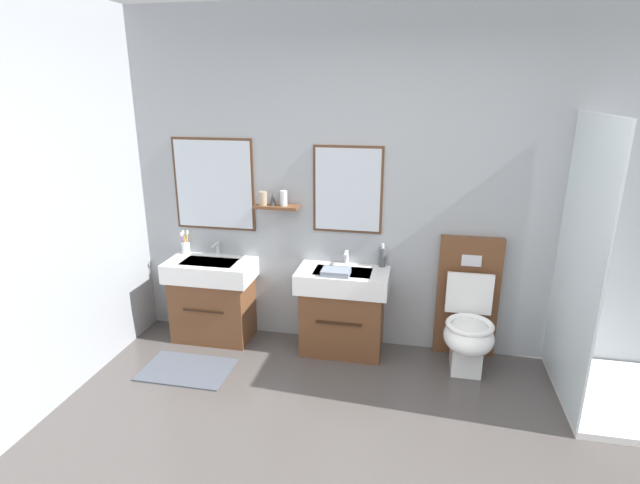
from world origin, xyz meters
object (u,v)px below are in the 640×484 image
object	(u,v)px
soap_dispenser	(382,257)
shower_tray	(615,350)
toothbrush_cup	(186,247)
toilet	(468,320)
folded_hand_towel	(336,272)
vanity_sink_left	(213,297)
vanity_sink_right	(343,309)

from	to	relation	value
soap_dispenser	shower_tray	distance (m)	1.74
toothbrush_cup	soap_dispenser	size ratio (longest dim) A/B	1.08
toilet	folded_hand_towel	distance (m)	1.09
vanity_sink_left	shower_tray	world-z (taller)	shower_tray
vanity_sink_right	shower_tray	distance (m)	1.95
soap_dispenser	folded_hand_towel	world-z (taller)	soap_dispenser
folded_hand_towel	soap_dispenser	bearing A→B (deg)	37.99
toilet	shower_tray	size ratio (longest dim) A/B	0.51
shower_tray	folded_hand_towel	bearing A→B (deg)	173.97
vanity_sink_left	folded_hand_towel	xyz separation A→B (m)	(1.09, -0.12, 0.36)
vanity_sink_right	toothbrush_cup	size ratio (longest dim) A/B	3.51
vanity_sink_right	toilet	distance (m)	0.98
toilet	toothbrush_cup	xyz separation A→B (m)	(-2.40, 0.16, 0.39)
vanity_sink_left	toilet	xyz separation A→B (m)	(2.11, -0.02, 0.00)
toilet	shower_tray	xyz separation A→B (m)	(0.94, -0.30, 0.01)
soap_dispenser	shower_tray	size ratio (longest dim) A/B	0.10
toilet	folded_hand_towel	world-z (taller)	toilet
folded_hand_towel	toilet	bearing A→B (deg)	5.09
soap_dispenser	shower_tray	bearing A→B (deg)	-16.06
vanity_sink_left	toothbrush_cup	bearing A→B (deg)	154.46
vanity_sink_left	vanity_sink_right	xyz separation A→B (m)	(1.13, 0.00, 0.00)
shower_tray	vanity_sink_right	bearing A→B (deg)	170.48
toilet	vanity_sink_right	bearing A→B (deg)	178.59
vanity_sink_left	toothbrush_cup	xyz separation A→B (m)	(-0.29, 0.14, 0.39)
toilet	soap_dispenser	bearing A→B (deg)	166.05
vanity_sink_right	toilet	xyz separation A→B (m)	(0.98, -0.02, 0.00)
vanity_sink_right	shower_tray	size ratio (longest dim) A/B	0.38
toothbrush_cup	folded_hand_towel	xyz separation A→B (m)	(1.38, -0.25, -0.04)
soap_dispenser	toilet	bearing A→B (deg)	-13.95
shower_tray	vanity_sink_left	bearing A→B (deg)	173.97
vanity_sink_left	folded_hand_towel	distance (m)	1.15
vanity_sink_right	folded_hand_towel	distance (m)	0.38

